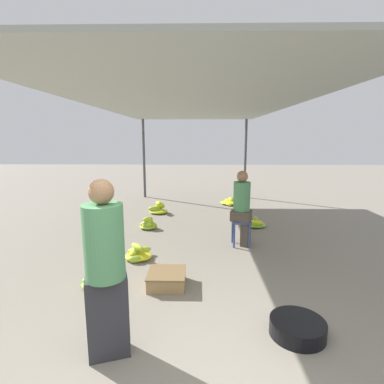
% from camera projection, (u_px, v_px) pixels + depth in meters
% --- Properties ---
extents(canopy_post_back_left, '(0.08, 0.08, 2.53)m').
position_uv_depth(canopy_post_back_left, '(144.00, 159.00, 9.74)').
color(canopy_post_back_left, '#4C4C51').
rests_on(canopy_post_back_left, ground).
extents(canopy_post_back_right, '(0.08, 0.08, 2.53)m').
position_uv_depth(canopy_post_back_right, '(245.00, 159.00, 9.67)').
color(canopy_post_back_right, '#4C4C51').
rests_on(canopy_post_back_right, ground).
extents(canopy_tarp, '(3.69, 8.19, 0.04)m').
position_uv_depth(canopy_tarp, '(192.00, 106.00, 5.64)').
color(canopy_tarp, '#9EA399').
rests_on(canopy_tarp, canopy_post_front_left).
extents(vendor_foreground, '(0.43, 0.43, 1.62)m').
position_uv_depth(vendor_foreground, '(105.00, 268.00, 2.60)').
color(vendor_foreground, '#2D2D33').
rests_on(vendor_foreground, ground).
extents(stool, '(0.34, 0.34, 0.48)m').
position_uv_depth(stool, '(241.00, 225.00, 5.46)').
color(stool, '#384C84').
rests_on(stool, ground).
extents(vendor_seated, '(0.44, 0.44, 1.38)m').
position_uv_depth(vendor_seated, '(243.00, 207.00, 5.40)').
color(vendor_seated, '#4C4238').
rests_on(vendor_seated, ground).
extents(basin_black, '(0.55, 0.55, 0.16)m').
position_uv_depth(basin_black, '(297.00, 328.00, 3.00)').
color(basin_black, black).
rests_on(basin_black, ground).
extents(banana_pile_left_0, '(0.42, 0.38, 0.27)m').
position_uv_depth(banana_pile_left_0, '(148.00, 224.00, 6.50)').
color(banana_pile_left_0, '#BCD02A').
rests_on(banana_pile_left_0, ground).
extents(banana_pile_left_1, '(0.49, 0.52, 0.18)m').
position_uv_depth(banana_pile_left_1, '(97.00, 283.00, 3.95)').
color(banana_pile_left_1, yellow).
rests_on(banana_pile_left_1, ground).
extents(banana_pile_left_2, '(0.44, 0.49, 0.26)m').
position_uv_depth(banana_pile_left_2, '(137.00, 253.00, 4.88)').
color(banana_pile_left_2, '#9BC230').
rests_on(banana_pile_left_2, ground).
extents(banana_pile_left_3, '(0.51, 0.46, 0.32)m').
position_uv_depth(banana_pile_left_3, '(158.00, 209.00, 7.83)').
color(banana_pile_left_3, '#9EC330').
rests_on(banana_pile_left_3, ground).
extents(banana_pile_right_0, '(0.51, 0.50, 0.24)m').
position_uv_depth(banana_pile_right_0, '(255.00, 223.00, 6.64)').
color(banana_pile_right_0, '#9BC230').
rests_on(banana_pile_right_0, ground).
extents(banana_pile_right_1, '(0.56, 0.63, 0.20)m').
position_uv_depth(banana_pile_right_1, '(230.00, 202.00, 8.87)').
color(banana_pile_right_1, yellow).
rests_on(banana_pile_right_1, ground).
extents(crate_near, '(0.50, 0.50, 0.20)m').
position_uv_depth(crate_near, '(167.00, 279.00, 4.00)').
color(crate_near, '#9E7A4C').
rests_on(crate_near, ground).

